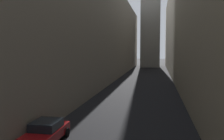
% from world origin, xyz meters
% --- Properties ---
extents(ground_plane, '(264.00, 264.00, 0.00)m').
position_xyz_m(ground_plane, '(0.00, 48.00, 0.00)').
color(ground_plane, black).
extents(building_block_left, '(13.62, 108.00, 19.09)m').
position_xyz_m(building_block_left, '(-12.31, 50.00, 9.54)').
color(building_block_left, gray).
rests_on(building_block_left, ground).
extents(building_block_right, '(14.13, 108.00, 21.77)m').
position_xyz_m(building_block_right, '(12.57, 50.00, 10.88)').
color(building_block_right, gray).
rests_on(building_block_right, ground).
extents(parked_car_left_third, '(1.99, 4.30, 1.45)m').
position_xyz_m(parked_car_left_third, '(-4.40, 18.64, 0.75)').
color(parked_car_left_third, maroon).
rests_on(parked_car_left_third, ground).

